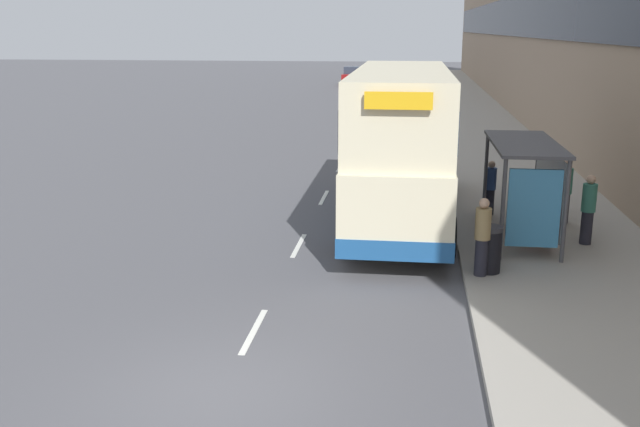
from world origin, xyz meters
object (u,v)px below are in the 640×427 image
object	(u,v)px
car_1	(406,88)
car_2	(412,75)
double_decker_bus_near	(400,142)
car_0	(352,76)
pedestrian_1	(588,209)
bus_shelter	(532,174)
pedestrian_3	(482,236)
pedestrian_4	(565,191)
litter_bin	(489,249)
pedestrian_at_shelter	(490,187)
pedestrian_2	(548,181)

from	to	relation	value
car_1	car_2	world-z (taller)	car_2
double_decker_bus_near	car_1	bearing A→B (deg)	90.28
car_0	pedestrian_1	distance (m)	52.70
bus_shelter	car_0	xyz separation A→B (m)	(-8.71, 51.65, -1.00)
car_2	bus_shelter	bearing A→B (deg)	-86.77
pedestrian_3	car_0	bearing A→B (deg)	97.63
car_2	pedestrian_4	size ratio (longest dim) A/B	2.54
litter_bin	pedestrian_4	bearing A→B (deg)	60.99
bus_shelter	double_decker_bus_near	world-z (taller)	double_decker_bus_near
bus_shelter	car_0	bearing A→B (deg)	99.58
car_0	pedestrian_4	distance (m)	50.73
car_1	pedestrian_4	world-z (taller)	pedestrian_4
car_1	pedestrian_3	size ratio (longest dim) A/B	2.49
car_2	pedestrian_at_shelter	size ratio (longest dim) A/B	2.84
pedestrian_2	pedestrian_4	xyz separation A→B (m)	(0.13, -1.78, 0.09)
pedestrian_3	litter_bin	size ratio (longest dim) A/B	1.65
car_0	car_2	distance (m)	6.06
car_1	pedestrian_1	world-z (taller)	pedestrian_1
car_2	pedestrian_at_shelter	xyz separation A→B (m)	(2.34, -51.20, 0.06)
car_0	pedestrian_at_shelter	world-z (taller)	car_0
car_0	pedestrian_2	xyz separation A→B (m)	(9.83, -47.96, 0.08)
bus_shelter	car_1	world-z (taller)	bus_shelter
car_0	double_decker_bus_near	bearing A→B (deg)	96.23
double_decker_bus_near	pedestrian_at_shelter	bearing A→B (deg)	11.74
double_decker_bus_near	litter_bin	world-z (taller)	double_decker_bus_near
pedestrian_4	bus_shelter	bearing A→B (deg)	-123.22
car_1	pedestrian_at_shelter	distance (m)	35.96
pedestrian_2	car_0	bearing A→B (deg)	101.58
bus_shelter	pedestrian_2	world-z (taller)	bus_shelter
car_1	car_2	size ratio (longest dim) A/B	0.96
bus_shelter	car_1	bearing A→B (deg)	95.16
pedestrian_4	litter_bin	bearing A→B (deg)	-119.01
litter_bin	car_2	bearing A→B (deg)	91.84
car_2	pedestrian_2	world-z (taller)	car_2
pedestrian_at_shelter	pedestrian_4	size ratio (longest dim) A/B	0.90
car_1	pedestrian_at_shelter	bearing A→B (deg)	-85.57
bus_shelter	litter_bin	world-z (taller)	bus_shelter
bus_shelter	double_decker_bus_near	xyz separation A→B (m)	(-3.30, 2.02, 0.41)
bus_shelter	pedestrian_4	bearing A→B (deg)	56.78
car_0	pedestrian_4	world-z (taller)	pedestrian_4
car_1	litter_bin	bearing A→B (deg)	-86.86
pedestrian_at_shelter	car_0	bearing A→B (deg)	99.28
pedestrian_2	pedestrian_4	size ratio (longest dim) A/B	0.90
double_decker_bus_near	litter_bin	distance (m)	5.28
car_2	pedestrian_3	size ratio (longest dim) A/B	2.59
car_2	pedestrian_4	xyz separation A→B (m)	(4.28, -51.86, 0.15)
bus_shelter	pedestrian_3	world-z (taller)	bus_shelter
car_0	car_2	xyz separation A→B (m)	(5.68, 2.12, 0.01)
pedestrian_1	litter_bin	bearing A→B (deg)	-136.75
bus_shelter	litter_bin	bearing A→B (deg)	-115.62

